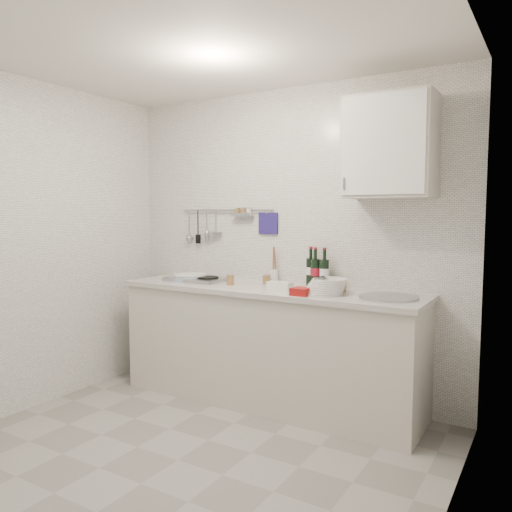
{
  "coord_description": "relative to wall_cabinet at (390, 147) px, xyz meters",
  "views": [
    {
      "loc": [
        1.91,
        -2.24,
        1.5
      ],
      "look_at": [
        0.01,
        0.9,
        1.18
      ],
      "focal_mm": 35.0,
      "sensor_mm": 36.0,
      "label": 1
    }
  ],
  "objects": [
    {
      "name": "floor",
      "position": [
        -0.9,
        -1.22,
        -1.95
      ],
      "size": [
        3.0,
        3.0,
        0.0
      ],
      "primitive_type": "plane",
      "color": "slate",
      "rests_on": "ground"
    },
    {
      "name": "ceiling",
      "position": [
        -0.9,
        -1.22,
        0.55
      ],
      "size": [
        3.0,
        3.0,
        0.0
      ],
      "primitive_type": "plane",
      "rotation": [
        3.14,
        0.0,
        0.0
      ],
      "color": "silver",
      "rests_on": "back_wall"
    },
    {
      "name": "back_wall",
      "position": [
        -0.9,
        0.18,
        -0.7
      ],
      "size": [
        3.0,
        0.02,
        2.5
      ],
      "primitive_type": "cube",
      "color": "silver",
      "rests_on": "floor"
    },
    {
      "name": "wall_left",
      "position": [
        -2.4,
        -1.22,
        -0.7
      ],
      "size": [
        0.02,
        2.8,
        2.5
      ],
      "primitive_type": "cube",
      "color": "silver",
      "rests_on": "floor"
    },
    {
      "name": "wall_right",
      "position": [
        0.6,
        -1.22,
        -0.7
      ],
      "size": [
        0.02,
        2.8,
        2.5
      ],
      "primitive_type": "cube",
      "color": "silver",
      "rests_on": "floor"
    },
    {
      "name": "counter",
      "position": [
        -0.89,
        -0.12,
        -1.52
      ],
      "size": [
        2.44,
        0.64,
        0.96
      ],
      "color": "beige",
      "rests_on": "floor"
    },
    {
      "name": "wall_rail",
      "position": [
        -1.5,
        0.15,
        -0.52
      ],
      "size": [
        0.98,
        0.09,
        0.34
      ],
      "color": "#93969B",
      "rests_on": "back_wall"
    },
    {
      "name": "wall_cabinet",
      "position": [
        0.0,
        0.0,
        0.0
      ],
      "size": [
        0.6,
        0.38,
        0.7
      ],
      "color": "beige",
      "rests_on": "back_wall"
    },
    {
      "name": "plate_stack_hob",
      "position": [
        -1.67,
        -0.14,
        -1.0
      ],
      "size": [
        0.3,
        0.3,
        0.06
      ],
      "rotation": [
        0.0,
        0.0,
        0.21
      ],
      "color": "#5380BD",
      "rests_on": "counter"
    },
    {
      "name": "plate_stack_sink",
      "position": [
        -0.38,
        -0.2,
        -0.98
      ],
      "size": [
        0.31,
        0.3,
        0.12
      ],
      "rotation": [
        0.0,
        0.0,
        0.27
      ],
      "color": "white",
      "rests_on": "counter"
    },
    {
      "name": "wine_bottles",
      "position": [
        -0.58,
        0.09,
        -0.87
      ],
      "size": [
        0.21,
        0.12,
        0.31
      ],
      "rotation": [
        0.0,
        0.0,
        -0.29
      ],
      "color": "black",
      "rests_on": "counter"
    },
    {
      "name": "butter_dish",
      "position": [
        -0.77,
        -0.16,
        -1.0
      ],
      "size": [
        0.19,
        0.1,
        0.06
      ],
      "primitive_type": "cube",
      "rotation": [
        0.0,
        0.0,
        -0.02
      ],
      "color": "white",
      "rests_on": "counter"
    },
    {
      "name": "strawberry_punnet",
      "position": [
        -0.51,
        -0.33,
        -1.0
      ],
      "size": [
        0.13,
        0.13,
        0.05
      ],
      "primitive_type": "cube",
      "rotation": [
        0.0,
        0.0,
        -0.04
      ],
      "color": "#A31213",
      "rests_on": "counter"
    },
    {
      "name": "utensil_crock",
      "position": [
        -0.98,
        0.12,
        -0.96
      ],
      "size": [
        0.07,
        0.07,
        0.3
      ],
      "rotation": [
        0.0,
        0.0,
        0.01
      ],
      "color": "white",
      "rests_on": "counter"
    },
    {
      "name": "jar_a",
      "position": [
        -1.01,
        0.04,
        -0.99
      ],
      "size": [
        0.06,
        0.06,
        0.08
      ],
      "rotation": [
        0.0,
        0.0,
        0.0
      ],
      "color": "olive",
      "rests_on": "counter"
    },
    {
      "name": "jar_b",
      "position": [
        -0.42,
        0.12,
        -0.98
      ],
      "size": [
        0.07,
        0.07,
        0.09
      ],
      "rotation": [
        0.0,
        0.0,
        0.3
      ],
      "color": "olive",
      "rests_on": "counter"
    },
    {
      "name": "jar_c",
      "position": [
        -0.33,
        -0.02,
        -0.98
      ],
      "size": [
        0.07,
        0.07,
        0.09
      ],
      "rotation": [
        0.0,
        0.0,
        0.01
      ],
      "color": "olive",
      "rests_on": "counter"
    },
    {
      "name": "jar_d",
      "position": [
        -1.23,
        -0.16,
        -0.99
      ],
      "size": [
        0.06,
        0.06,
        0.09
      ],
      "rotation": [
        0.0,
        0.0,
        0.33
      ],
      "color": "olive",
      "rests_on": "counter"
    }
  ]
}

